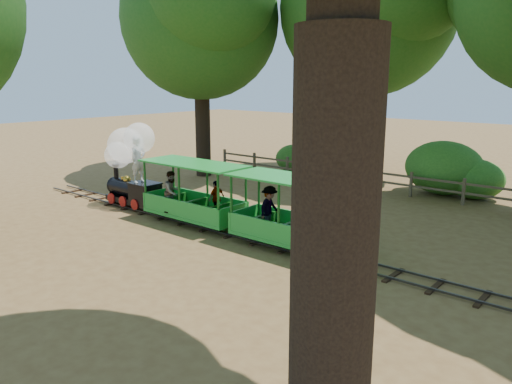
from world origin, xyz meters
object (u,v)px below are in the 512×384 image
Objects in this scene: locomotive at (129,159)px; fence at (387,179)px; carriage_rear at (289,220)px; carriage_front at (192,200)px.

fence is (6.15, 7.93, -1.17)m from locomotive.
fence is at bearing 96.74° from carriage_rear.
locomotive is 0.17× the size of fence.
carriage_front reaches higher than fence.
fence is at bearing 52.23° from locomotive.
fence is (2.82, 8.06, -0.23)m from carriage_front.
carriage_rear is (3.77, 0.05, 0.01)m from carriage_front.
carriage_front and carriage_rear have the same top height.
carriage_front is at bearing -179.22° from carriage_rear.
carriage_rear is at bearing 0.78° from carriage_front.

